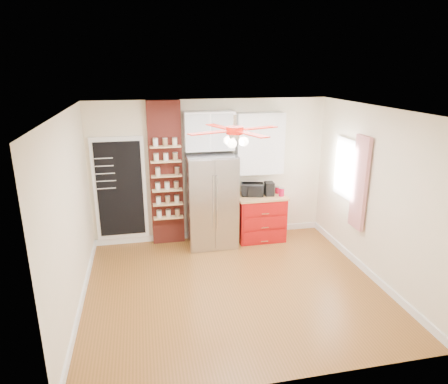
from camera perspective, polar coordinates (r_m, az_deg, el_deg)
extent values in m
plane|color=brown|center=(6.35, 1.38, -13.41)|extent=(4.50, 4.50, 0.00)
plane|color=white|center=(5.48, 1.58, 11.60)|extent=(4.50, 4.50, 0.00)
cube|color=beige|center=(7.65, -1.95, 3.03)|extent=(4.50, 0.02, 2.70)
cube|color=beige|center=(4.02, 8.11, -11.14)|extent=(4.50, 0.02, 2.70)
cube|color=beige|center=(5.72, -21.07, -3.25)|extent=(0.02, 4.00, 2.70)
cube|color=beige|center=(6.64, 20.75, -0.41)|extent=(0.02, 4.00, 2.70)
cube|color=white|center=(7.60, -14.62, 0.40)|extent=(0.95, 0.04, 1.95)
cube|color=black|center=(7.57, -14.63, 0.34)|extent=(0.82, 0.02, 1.78)
cube|color=maroon|center=(7.48, -8.27, 2.52)|extent=(0.60, 0.16, 2.70)
cube|color=#ABAAAF|center=(7.43, -1.80, -1.24)|extent=(0.90, 0.70, 1.75)
cube|color=white|center=(7.31, -2.16, 8.75)|extent=(0.90, 0.35, 0.70)
cube|color=#A10D0D|center=(7.84, 5.18, -3.73)|extent=(0.90, 0.60, 0.86)
cube|color=tan|center=(7.69, 5.27, -0.61)|extent=(0.94, 0.64, 0.04)
cube|color=white|center=(7.60, 5.11, 6.93)|extent=(0.90, 0.30, 1.15)
cube|color=white|center=(7.32, 17.10, 3.19)|extent=(0.04, 0.75, 1.05)
cube|color=red|center=(6.86, 18.82, 1.23)|extent=(0.06, 0.40, 1.55)
cylinder|color=silver|center=(5.49, 1.57, 10.05)|extent=(0.05, 0.05, 0.20)
cylinder|color=red|center=(5.51, 1.56, 8.81)|extent=(0.24, 0.24, 0.10)
sphere|color=white|center=(5.54, 1.55, 7.17)|extent=(0.13, 0.13, 0.13)
imported|color=black|center=(7.63, 4.06, 0.34)|extent=(0.47, 0.37, 0.23)
cube|color=black|center=(7.67, 6.46, 0.47)|extent=(0.18, 0.22, 0.26)
cylinder|color=#B2092C|center=(7.66, 8.21, -0.02)|extent=(0.13, 0.13, 0.16)
cylinder|color=#B60A23|center=(7.83, 7.63, 0.27)|extent=(0.10, 0.10, 0.13)
cylinder|color=beige|center=(7.29, -9.43, 2.83)|extent=(0.10, 0.10, 0.14)
cylinder|color=brown|center=(7.34, -6.74, 2.99)|extent=(0.09, 0.09, 0.13)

